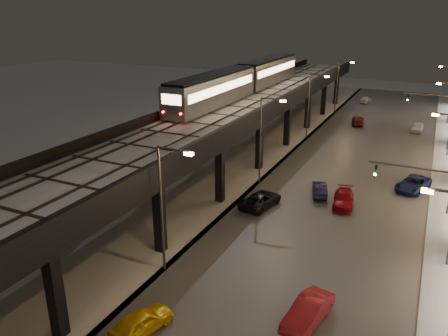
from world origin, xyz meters
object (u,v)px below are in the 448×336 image
at_px(car_mid_dark, 358,121).
at_px(car_onc_silver, 308,312).
at_px(car_mid_silver, 261,200).
at_px(car_far_white, 366,100).
at_px(car_onc_red, 417,127).
at_px(car_near_white, 320,189).
at_px(subway_train, 244,79).
at_px(car_taxi, 141,323).
at_px(car_onc_white, 343,199).
at_px(car_onc_dark, 413,184).

relative_size(car_mid_dark, car_onc_silver, 1.01).
height_order(car_mid_silver, car_mid_dark, car_mid_silver).
distance_m(car_far_white, car_onc_red, 21.16).
xyz_separation_m(car_near_white, car_mid_dark, (-1.48, 30.11, 0.01)).
distance_m(subway_train, car_mid_silver, 23.33).
xyz_separation_m(car_taxi, car_onc_white, (6.75, 21.87, -0.03)).
bearing_deg(car_mid_silver, car_mid_dark, -83.01).
relative_size(car_taxi, car_mid_dark, 0.89).
xyz_separation_m(subway_train, car_near_white, (14.30, -14.61, -7.79)).
xyz_separation_m(car_taxi, car_mid_silver, (-0.02, 18.37, 0.00)).
distance_m(car_near_white, car_onc_white, 2.95).
bearing_deg(car_far_white, car_mid_dark, 103.94).
bearing_deg(car_onc_dark, car_mid_dark, 128.91).
xyz_separation_m(car_onc_dark, car_onc_white, (-5.52, -6.67, -0.04)).
bearing_deg(car_mid_dark, subway_train, 40.32).
bearing_deg(car_mid_dark, car_onc_white, 87.25).
xyz_separation_m(subway_train, car_onc_silver, (18.25, -33.10, -7.70)).
xyz_separation_m(car_far_white, car_onc_red, (10.19, -18.55, 0.03)).
bearing_deg(subway_train, car_mid_dark, 50.39).
bearing_deg(car_onc_dark, car_mid_silver, -122.53).
relative_size(car_far_white, car_onc_silver, 0.87).
height_order(car_far_white, car_onc_white, car_far_white).
height_order(subway_train, car_onc_dark, subway_train).
height_order(car_mid_silver, car_onc_red, car_onc_red).
height_order(subway_train, car_onc_red, subway_train).
distance_m(subway_train, car_onc_dark, 25.48).
bearing_deg(car_far_white, subway_train, 80.39).
bearing_deg(car_onc_silver, car_onc_dark, 91.27).
height_order(subway_train, car_mid_dark, subway_train).
bearing_deg(car_onc_silver, car_taxi, -138.12).
relative_size(car_mid_silver, car_onc_silver, 1.11).
relative_size(car_near_white, car_mid_silver, 0.78).
height_order(car_taxi, car_mid_silver, car_mid_silver).
distance_m(car_taxi, car_mid_dark, 53.48).
relative_size(car_taxi, car_onc_dark, 0.80).
relative_size(subway_train, car_onc_silver, 8.44).
bearing_deg(car_onc_dark, car_taxi, -95.41).
bearing_deg(car_onc_red, subway_train, -142.71).
relative_size(subway_train, car_taxi, 9.37).
bearing_deg(car_mid_silver, car_onc_dark, -128.96).
relative_size(car_near_white, car_onc_red, 0.96).
distance_m(car_near_white, car_onc_red, 30.37).
bearing_deg(car_onc_white, car_onc_red, 73.45).
relative_size(car_far_white, car_onc_dark, 0.77).
height_order(subway_train, car_near_white, subway_train).
relative_size(car_mid_silver, car_onc_dark, 0.99).
distance_m(subway_train, car_near_white, 21.88).
relative_size(car_onc_silver, car_onc_dark, 0.89).
bearing_deg(car_mid_dark, car_taxi, 77.03).
bearing_deg(car_taxi, car_onc_dark, -98.42).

